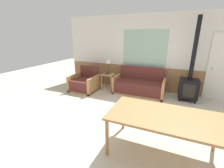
{
  "coord_description": "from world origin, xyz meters",
  "views": [
    {
      "loc": [
        0.61,
        -2.9,
        1.99
      ],
      "look_at": [
        -1.07,
        1.03,
        0.59
      ],
      "focal_mm": 24.0,
      "sensor_mm": 36.0,
      "label": 1
    }
  ],
  "objects": [
    {
      "name": "wall_back",
      "position": [
        -0.03,
        2.63,
        1.36
      ],
      "size": [
        7.2,
        0.09,
        2.7
      ],
      "color": "#996B42",
      "rests_on": "ground_plane"
    },
    {
      "name": "dining_table",
      "position": [
        0.56,
        -0.57,
        0.67
      ],
      "size": [
        1.84,
        0.96,
        0.74
      ],
      "color": "#9E7042",
      "rests_on": "ground_plane"
    },
    {
      "name": "ground_plane",
      "position": [
        0.0,
        0.0,
        0.0
      ],
      "size": [
        16.0,
        16.0,
        0.0
      ],
      "primitive_type": "plane",
      "color": "beige"
    },
    {
      "name": "side_table",
      "position": [
        -1.66,
        2.05,
        0.47
      ],
      "size": [
        0.44,
        0.44,
        0.6
      ],
      "color": "#B27F4C",
      "rests_on": "ground_plane"
    },
    {
      "name": "couch",
      "position": [
        -0.48,
        2.06,
        0.28
      ],
      "size": [
        1.74,
        0.78,
        0.91
      ],
      "color": "#B27F4C",
      "rests_on": "ground_plane"
    },
    {
      "name": "wood_stove",
      "position": [
        1.08,
        2.14,
        0.56
      ],
      "size": [
        0.55,
        0.55,
        2.53
      ],
      "color": "black",
      "rests_on": "ground_plane"
    },
    {
      "name": "table_lamp",
      "position": [
        -1.69,
        2.13,
        1.03
      ],
      "size": [
        0.21,
        0.21,
        0.55
      ],
      "color": "#4C3823",
      "rests_on": "side_table"
    },
    {
      "name": "armchair",
      "position": [
        -2.43,
        1.59,
        0.26
      ],
      "size": [
        0.92,
        0.88,
        0.86
      ],
      "rotation": [
        0.0,
        0.0,
        0.02
      ],
      "color": "#B27F4C",
      "rests_on": "ground_plane"
    },
    {
      "name": "entry_door",
      "position": [
        1.99,
        2.57,
        1.03
      ],
      "size": [
        0.91,
        0.09,
        2.07
      ],
      "color": "silver",
      "rests_on": "ground_plane"
    },
    {
      "name": "book_stack",
      "position": [
        -1.68,
        1.97,
        0.62
      ],
      "size": [
        0.18,
        0.17,
        0.06
      ],
      "color": "#994C84",
      "rests_on": "side_table"
    }
  ]
}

